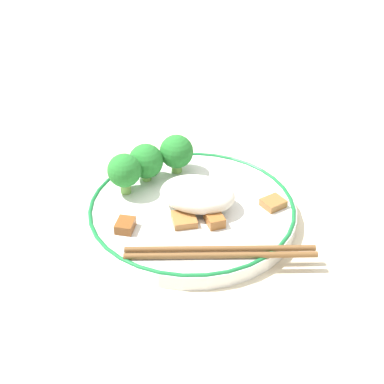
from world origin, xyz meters
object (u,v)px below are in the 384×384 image
plate (192,210)px  broccoli_back_left (176,152)px  broccoli_back_right (124,171)px  broccoli_back_center (146,161)px  chopsticks (220,252)px

plate → broccoli_back_left: broccoli_back_left is taller
plate → broccoli_back_right: (-0.09, 0.01, 0.04)m
broccoli_back_center → chopsticks: broccoli_back_center is taller
broccoli_back_center → chopsticks: 0.17m
broccoli_back_right → chopsticks: size_ratio=0.26×
plate → broccoli_back_left: (-0.04, 0.07, 0.04)m
broccoli_back_center → chopsticks: size_ratio=0.25×
broccoli_back_center → broccoli_back_right: size_ratio=0.94×
broccoli_back_center → broccoli_back_right: broccoli_back_right is taller
broccoli_back_left → broccoli_back_right: 0.08m
broccoli_back_right → plate: bearing=-3.3°
plate → broccoli_back_left: bearing=120.3°
broccoli_back_left → chopsticks: bearing=-57.4°
broccoli_back_center → plate: bearing=-28.8°
plate → broccoli_back_right: bearing=176.7°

